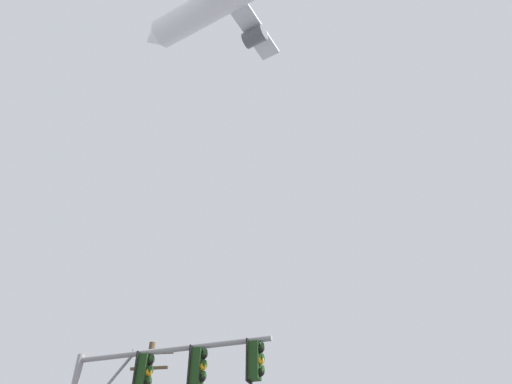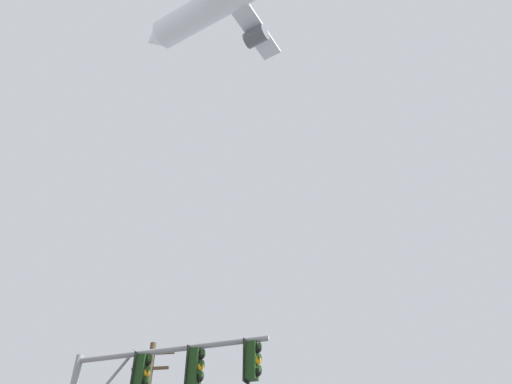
# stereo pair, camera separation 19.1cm
# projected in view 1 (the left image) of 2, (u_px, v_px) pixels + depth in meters

# --- Properties ---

